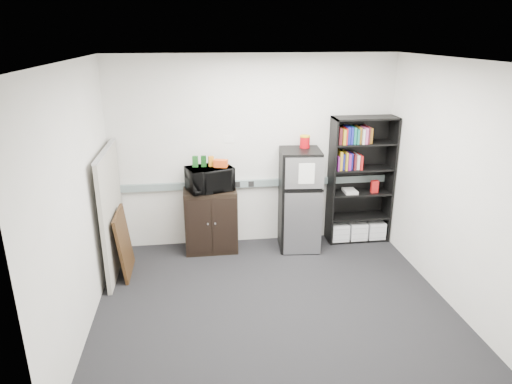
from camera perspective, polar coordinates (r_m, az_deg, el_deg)
The scene contains 18 objects.
floor at distance 5.41m, azimuth 2.23°, elevation -13.76°, with size 4.00×4.00×0.00m, color black.
wall_back at distance 6.46m, azimuth -0.24°, elevation 4.98°, with size 4.00×0.02×2.70m, color silver.
wall_right at distance 5.51m, azimuth 23.40°, elevation 0.78°, with size 0.02×3.50×2.70m, color silver.
wall_left at distance 4.89m, azimuth -21.34°, elevation -1.17°, with size 0.02×3.50×2.70m, color silver.
ceiling at distance 4.54m, azimuth 2.68°, elevation 16.14°, with size 4.00×3.50×0.02m, color white.
electrical_raceway at distance 6.56m, azimuth -0.21°, elevation 1.10°, with size 3.92×0.05×0.10m, color gray.
wall_note at distance 6.38m, azimuth -3.38°, elevation 6.60°, with size 0.14×0.00×0.10m, color white.
bookshelf at distance 6.77m, azimuth 12.90°, elevation 1.31°, with size 0.90×0.34×1.85m.
cubicle_partition at distance 6.04m, azimuth -17.57°, elevation -2.37°, with size 0.06×1.30×1.62m.
cabinet at distance 6.47m, azimuth -5.66°, elevation -3.51°, with size 0.72×0.48×0.91m.
microwave at distance 6.24m, azimuth -5.84°, elevation 1.67°, with size 0.59×0.40×0.33m, color black.
snack_box_a at distance 6.20m, azimuth -7.60°, elevation 3.80°, with size 0.07×0.05×0.15m, color #17511A.
snack_box_b at distance 6.20m, azimuth -6.57°, elevation 3.84°, with size 0.07×0.05×0.15m, color #0C350E.
snack_box_c at distance 6.21m, azimuth -5.64°, elevation 3.84°, with size 0.07×0.05×0.14m, color #C77412.
snack_bag at distance 6.17m, azimuth -4.42°, elevation 3.59°, with size 0.18×0.10×0.10m, color #DB4C15.
refrigerator at distance 6.44m, azimuth 5.42°, elevation -1.01°, with size 0.59×0.61×1.45m.
coffee_can at distance 6.35m, azimuth 6.12°, elevation 6.38°, with size 0.14×0.14×0.19m.
framed_poster at distance 6.06m, azimuth -16.15°, elevation -6.16°, with size 0.13×0.66×0.84m.
Camera 1 is at (-0.80, -4.46, 2.95)m, focal length 32.00 mm.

